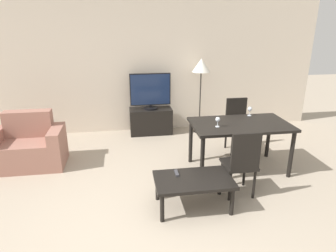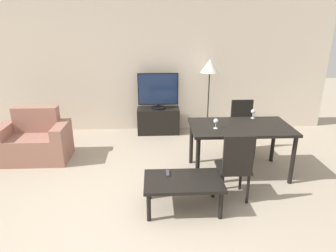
{
  "view_description": "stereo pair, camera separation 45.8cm",
  "coord_description": "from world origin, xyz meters",
  "px_view_note": "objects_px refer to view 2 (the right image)",
  "views": [
    {
      "loc": [
        -0.15,
        -2.59,
        2.18
      ],
      "look_at": [
        0.52,
        1.69,
        0.65
      ],
      "focal_mm": 32.0,
      "sensor_mm": 36.0,
      "label": 1
    },
    {
      "loc": [
        0.31,
        -2.63,
        2.18
      ],
      "look_at": [
        0.52,
        1.69,
        0.65
      ],
      "focal_mm": 32.0,
      "sensor_mm": 36.0,
      "label": 2
    }
  ],
  "objects_px": {
    "coffee_table": "(183,183)",
    "dining_chair_far": "(242,125)",
    "armchair": "(35,142)",
    "floor_lamp": "(210,69)",
    "tv": "(158,91)",
    "wine_glass_left": "(253,112)",
    "tv_stand": "(158,121)",
    "dining_table": "(240,131)",
    "wine_glass_center": "(216,122)",
    "remote_primary": "(168,173)",
    "dining_chair_near": "(235,165)"
  },
  "relations": [
    {
      "from": "dining_table",
      "to": "dining_chair_far",
      "type": "xyz_separation_m",
      "value": [
        0.25,
        0.73,
        -0.16
      ]
    },
    {
      "from": "coffee_table",
      "to": "wine_glass_center",
      "type": "distance_m",
      "value": 1.06
    },
    {
      "from": "tv_stand",
      "to": "remote_primary",
      "type": "xyz_separation_m",
      "value": [
        0.07,
        -2.5,
        0.15
      ]
    },
    {
      "from": "tv",
      "to": "dining_chair_far",
      "type": "height_order",
      "value": "tv"
    },
    {
      "from": "coffee_table",
      "to": "dining_chair_far",
      "type": "distance_m",
      "value": 1.98
    },
    {
      "from": "dining_chair_far",
      "to": "tv_stand",
      "type": "bearing_deg",
      "value": 143.5
    },
    {
      "from": "dining_chair_near",
      "to": "floor_lamp",
      "type": "bearing_deg",
      "value": 88.01
    },
    {
      "from": "remote_primary",
      "to": "wine_glass_left",
      "type": "height_order",
      "value": "wine_glass_left"
    },
    {
      "from": "coffee_table",
      "to": "dining_table",
      "type": "xyz_separation_m",
      "value": [
        0.91,
        0.88,
        0.32
      ]
    },
    {
      "from": "tv_stand",
      "to": "wine_glass_left",
      "type": "distance_m",
      "value": 2.12
    },
    {
      "from": "dining_table",
      "to": "wine_glass_left",
      "type": "height_order",
      "value": "wine_glass_left"
    },
    {
      "from": "dining_chair_near",
      "to": "floor_lamp",
      "type": "distance_m",
      "value": 2.56
    },
    {
      "from": "tv",
      "to": "wine_glass_left",
      "type": "distance_m",
      "value": 2.04
    },
    {
      "from": "wine_glass_left",
      "to": "tv",
      "type": "bearing_deg",
      "value": 134.96
    },
    {
      "from": "wine_glass_center",
      "to": "floor_lamp",
      "type": "bearing_deg",
      "value": 83.11
    },
    {
      "from": "armchair",
      "to": "tv_stand",
      "type": "bearing_deg",
      "value": 29.4
    },
    {
      "from": "dining_chair_near",
      "to": "dining_table",
      "type": "bearing_deg",
      "value": 70.84
    },
    {
      "from": "dining_table",
      "to": "wine_glass_left",
      "type": "bearing_deg",
      "value": 49.87
    },
    {
      "from": "dining_chair_near",
      "to": "floor_lamp",
      "type": "relative_size",
      "value": 0.61
    },
    {
      "from": "armchair",
      "to": "dining_table",
      "type": "relative_size",
      "value": 0.75
    },
    {
      "from": "tv",
      "to": "wine_glass_center",
      "type": "relative_size",
      "value": 5.45
    },
    {
      "from": "tv_stand",
      "to": "dining_chair_near",
      "type": "relative_size",
      "value": 0.91
    },
    {
      "from": "wine_glass_left",
      "to": "wine_glass_center",
      "type": "height_order",
      "value": "same"
    },
    {
      "from": "armchair",
      "to": "dining_chair_far",
      "type": "xyz_separation_m",
      "value": [
        3.45,
        0.1,
        0.19
      ]
    },
    {
      "from": "tv",
      "to": "dining_chair_far",
      "type": "relative_size",
      "value": 0.87
    },
    {
      "from": "coffee_table",
      "to": "wine_glass_center",
      "type": "bearing_deg",
      "value": 56.07
    },
    {
      "from": "remote_primary",
      "to": "dining_table",
      "type": "bearing_deg",
      "value": 33.71
    },
    {
      "from": "tv_stand",
      "to": "dining_chair_far",
      "type": "bearing_deg",
      "value": -36.5
    },
    {
      "from": "dining_chair_far",
      "to": "armchair",
      "type": "bearing_deg",
      "value": -178.29
    },
    {
      "from": "wine_glass_center",
      "to": "dining_chair_far",
      "type": "bearing_deg",
      "value": 52.32
    },
    {
      "from": "dining_chair_far",
      "to": "floor_lamp",
      "type": "relative_size",
      "value": 0.61
    },
    {
      "from": "remote_primary",
      "to": "coffee_table",
      "type": "bearing_deg",
      "value": -39.47
    },
    {
      "from": "tv",
      "to": "floor_lamp",
      "type": "bearing_deg",
      "value": -3.65
    },
    {
      "from": "dining_table",
      "to": "wine_glass_center",
      "type": "distance_m",
      "value": 0.44
    },
    {
      "from": "dining_chair_far",
      "to": "remote_primary",
      "type": "height_order",
      "value": "dining_chair_far"
    },
    {
      "from": "tv_stand",
      "to": "floor_lamp",
      "type": "xyz_separation_m",
      "value": [
        0.99,
        -0.07,
        1.04
      ]
    },
    {
      "from": "tv",
      "to": "wine_glass_left",
      "type": "height_order",
      "value": "tv"
    },
    {
      "from": "floor_lamp",
      "to": "remote_primary",
      "type": "height_order",
      "value": "floor_lamp"
    },
    {
      "from": "dining_table",
      "to": "floor_lamp",
      "type": "distance_m",
      "value": 1.83
    },
    {
      "from": "tv_stand",
      "to": "dining_table",
      "type": "bearing_deg",
      "value": -56.78
    },
    {
      "from": "dining_table",
      "to": "floor_lamp",
      "type": "xyz_separation_m",
      "value": [
        -0.17,
        1.71,
        0.63
      ]
    },
    {
      "from": "floor_lamp",
      "to": "wine_glass_center",
      "type": "bearing_deg",
      "value": -96.89
    },
    {
      "from": "armchair",
      "to": "floor_lamp",
      "type": "distance_m",
      "value": 3.37
    },
    {
      "from": "tv",
      "to": "wine_glass_left",
      "type": "bearing_deg",
      "value": -45.04
    },
    {
      "from": "tv_stand",
      "to": "coffee_table",
      "type": "height_order",
      "value": "tv_stand"
    },
    {
      "from": "dining_chair_near",
      "to": "wine_glass_center",
      "type": "relative_size",
      "value": 6.28
    },
    {
      "from": "wine_glass_center",
      "to": "tv_stand",
      "type": "bearing_deg",
      "value": 112.47
    },
    {
      "from": "tv_stand",
      "to": "wine_glass_center",
      "type": "relative_size",
      "value": 5.74
    },
    {
      "from": "tv",
      "to": "floor_lamp",
      "type": "distance_m",
      "value": 1.08
    },
    {
      "from": "remote_primary",
      "to": "tv",
      "type": "bearing_deg",
      "value": 91.67
    }
  ]
}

